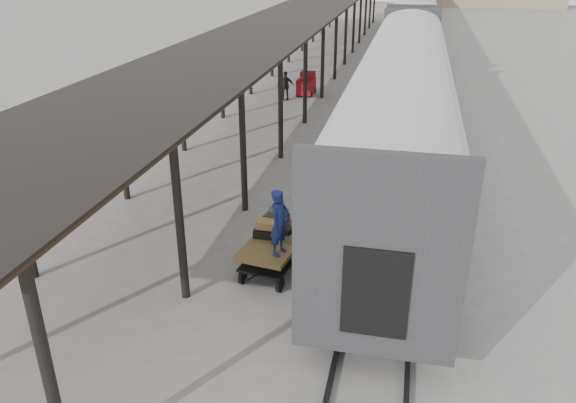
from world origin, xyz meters
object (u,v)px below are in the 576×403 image
(baggage_cart, at_px, (276,247))
(porter, at_px, (279,222))
(pedestrian, at_px, (286,86))
(luggage_tug, at_px, (306,85))

(baggage_cart, bearing_deg, porter, -59.71)
(pedestrian, bearing_deg, luggage_tug, -136.54)
(baggage_cart, xyz_separation_m, luggage_tug, (-2.80, 18.83, -0.08))
(baggage_cart, relative_size, porter, 1.54)
(luggage_tug, bearing_deg, pedestrian, -118.54)
(baggage_cart, distance_m, porter, 1.26)
(baggage_cart, relative_size, pedestrian, 1.64)
(baggage_cart, height_order, pedestrian, pedestrian)
(baggage_cart, height_order, luggage_tug, luggage_tug)
(luggage_tug, height_order, pedestrian, pedestrian)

